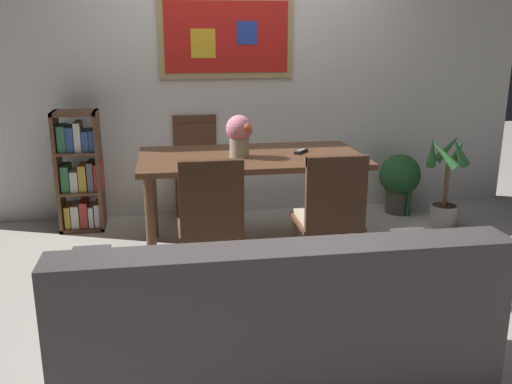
% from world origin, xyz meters
% --- Properties ---
extents(ground_plane, '(12.00, 12.00, 0.00)m').
position_xyz_m(ground_plane, '(0.00, 0.00, 0.00)').
color(ground_plane, '#B7B2A8').
extents(wall_back_with_painting, '(5.20, 0.14, 2.60)m').
position_xyz_m(wall_back_with_painting, '(-0.00, 1.43, 1.30)').
color(wall_back_with_painting, silver).
rests_on(wall_back_with_painting, ground_plane).
extents(dining_table, '(1.66, 0.89, 0.73)m').
position_xyz_m(dining_table, '(-0.04, 0.45, 0.65)').
color(dining_table, brown).
rests_on(dining_table, ground_plane).
extents(dining_chair_near_left, '(0.40, 0.41, 0.91)m').
position_xyz_m(dining_chair_near_left, '(-0.41, -0.35, 0.54)').
color(dining_chair_near_left, brown).
rests_on(dining_chair_near_left, ground_plane).
extents(dining_chair_near_right, '(0.40, 0.41, 0.91)m').
position_xyz_m(dining_chair_near_right, '(0.34, -0.36, 0.54)').
color(dining_chair_near_right, brown).
rests_on(dining_chair_near_right, ground_plane).
extents(dining_chair_far_left, '(0.40, 0.41, 0.91)m').
position_xyz_m(dining_chair_far_left, '(-0.40, 1.28, 0.54)').
color(dining_chair_far_left, brown).
rests_on(dining_chair_far_left, ground_plane).
extents(leather_couch, '(1.80, 0.84, 0.84)m').
position_xyz_m(leather_couch, '(-0.23, -1.42, 0.31)').
color(leather_couch, '#514C4C').
rests_on(leather_couch, ground_plane).
extents(bookshelf, '(0.37, 0.28, 1.00)m').
position_xyz_m(bookshelf, '(-1.37, 1.12, 0.48)').
color(bookshelf, brown).
rests_on(bookshelf, ground_plane).
extents(potted_ivy, '(0.37, 0.37, 0.55)m').
position_xyz_m(potted_ivy, '(1.44, 1.11, 0.31)').
color(potted_ivy, '#4C4742').
rests_on(potted_ivy, ground_plane).
extents(potted_palm, '(0.38, 0.43, 0.82)m').
position_xyz_m(potted_palm, '(1.66, 0.67, 0.36)').
color(potted_palm, '#B2ADA3').
rests_on(potted_palm, ground_plane).
extents(flower_vase, '(0.21, 0.20, 0.31)m').
position_xyz_m(flower_vase, '(-0.13, 0.40, 0.91)').
color(flower_vase, tan).
rests_on(flower_vase, dining_table).
extents(tv_remote, '(0.13, 0.15, 0.02)m').
position_xyz_m(tv_remote, '(0.35, 0.47, 0.75)').
color(tv_remote, black).
rests_on(tv_remote, dining_table).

